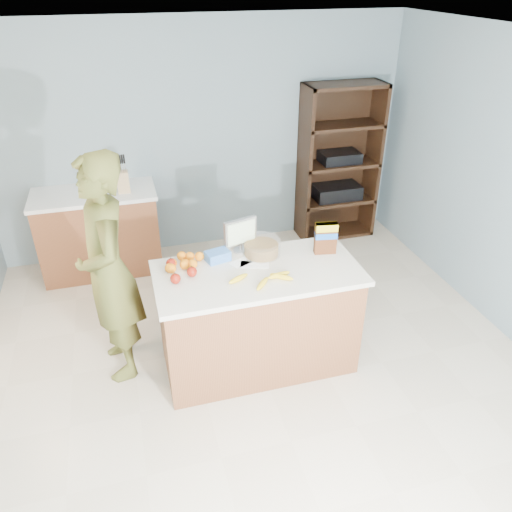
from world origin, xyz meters
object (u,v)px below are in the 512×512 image
object	(u,v)px
counter_peninsula	(258,322)
shelving_unit	(337,165)
person	(108,271)
tv	(240,233)
cereal_box	(326,236)

from	to	relation	value
counter_peninsula	shelving_unit	distance (m)	2.61
person	tv	xyz separation A→B (m)	(1.03, 0.06, 0.14)
tv	cereal_box	size ratio (longest dim) A/B	1.09
shelving_unit	counter_peninsula	bearing A→B (deg)	-127.11
shelving_unit	person	xyz separation A→B (m)	(-2.63, -1.78, 0.05)
cereal_box	counter_peninsula	bearing A→B (deg)	-168.84
person	tv	bearing A→B (deg)	85.32
shelving_unit	tv	world-z (taller)	shelving_unit
cereal_box	shelving_unit	bearing A→B (deg)	63.55
shelving_unit	cereal_box	distance (m)	2.17
shelving_unit	cereal_box	world-z (taller)	shelving_unit
tv	cereal_box	bearing A→B (deg)	-18.26
person	cereal_box	distance (m)	1.68
counter_peninsula	shelving_unit	size ratio (longest dim) A/B	0.87
counter_peninsula	tv	xyz separation A→B (m)	(-0.05, 0.33, 0.64)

